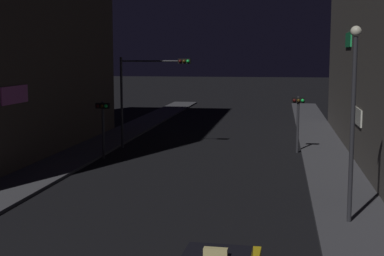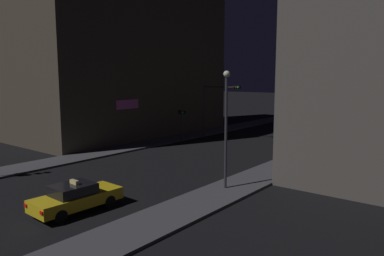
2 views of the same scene
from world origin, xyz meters
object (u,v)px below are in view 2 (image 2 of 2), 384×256
Objects in this scene: traffic_light_right_kerb at (302,122)px; street_lamp_near_block at (226,119)px; traffic_light_overhead at (217,100)px; taxi at (76,197)px; traffic_light_left_kerb at (182,119)px.

traffic_light_right_kerb is 15.04m from street_lamp_near_block.
traffic_light_overhead is 18.56m from street_lamp_near_block.
traffic_light_right_kerb is (2.48, 22.42, 1.81)m from taxi.
traffic_light_overhead is 1.75× the size of traffic_light_left_kerb.
taxi is 20.62m from traffic_light_left_kerb.
traffic_light_right_kerb is at bearing 83.69° from taxi.
street_lamp_near_block reaches higher than traffic_light_right_kerb.
traffic_light_right_kerb is 0.51× the size of street_lamp_near_block.
street_lamp_near_block is (3.90, 7.54, 3.51)m from taxi.
traffic_light_overhead is at bearing 107.52° from taxi.
street_lamp_near_block is at bearing 62.66° from taxi.
street_lamp_near_block is (12.67, -11.04, 1.81)m from traffic_light_left_kerb.
taxi is 0.66× the size of street_lamp_near_block.
street_lamp_near_block is at bearing -41.07° from traffic_light_left_kerb.
traffic_light_right_kerb is at bearing 18.83° from traffic_light_left_kerb.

